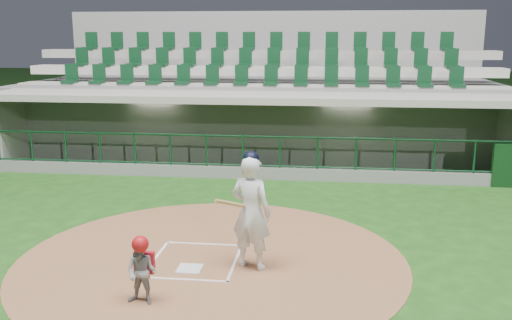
{
  "coord_description": "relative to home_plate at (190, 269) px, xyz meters",
  "views": [
    {
      "loc": [
        2.31,
        -9.95,
        4.06
      ],
      "look_at": [
        0.79,
        2.6,
        1.3
      ],
      "focal_mm": 40.0,
      "sensor_mm": 36.0,
      "label": 1
    }
  ],
  "objects": [
    {
      "name": "ground",
      "position": [
        0.0,
        0.7,
        -0.02
      ],
      "size": [
        120.0,
        120.0,
        0.0
      ],
      "primitive_type": "plane",
      "color": "#194413",
      "rests_on": "ground"
    },
    {
      "name": "dirt_circle",
      "position": [
        0.3,
        0.5,
        -0.02
      ],
      "size": [
        7.2,
        7.2,
        0.01
      ],
      "primitive_type": "cylinder",
      "color": "brown",
      "rests_on": "ground"
    },
    {
      "name": "home_plate",
      "position": [
        0.0,
        0.0,
        0.0
      ],
      "size": [
        0.43,
        0.43,
        0.02
      ],
      "primitive_type": "cube",
      "color": "silver",
      "rests_on": "dirt_circle"
    },
    {
      "name": "batter_box_chalk",
      "position": [
        0.0,
        0.4,
        -0.0
      ],
      "size": [
        1.55,
        1.8,
        0.01
      ],
      "color": "white",
      "rests_on": "ground"
    },
    {
      "name": "dugout_structure",
      "position": [
        0.1,
        8.53,
        0.93
      ],
      "size": [
        16.4,
        3.7,
        3.0
      ],
      "color": "gray",
      "rests_on": "ground"
    },
    {
      "name": "seating_deck",
      "position": [
        0.0,
        11.61,
        1.4
      ],
      "size": [
        17.0,
        6.72,
        5.15
      ],
      "color": "slate",
      "rests_on": "ground"
    },
    {
      "name": "batter",
      "position": [
        1.07,
        0.22,
        1.04
      ],
      "size": [
        0.97,
        1.0,
        2.12
      ],
      "color": "silver",
      "rests_on": "dirt_circle"
    },
    {
      "name": "catcher",
      "position": [
        -0.42,
        -1.36,
        0.54
      ],
      "size": [
        0.55,
        0.45,
        1.09
      ],
      "color": "gray",
      "rests_on": "dirt_circle"
    }
  ]
}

